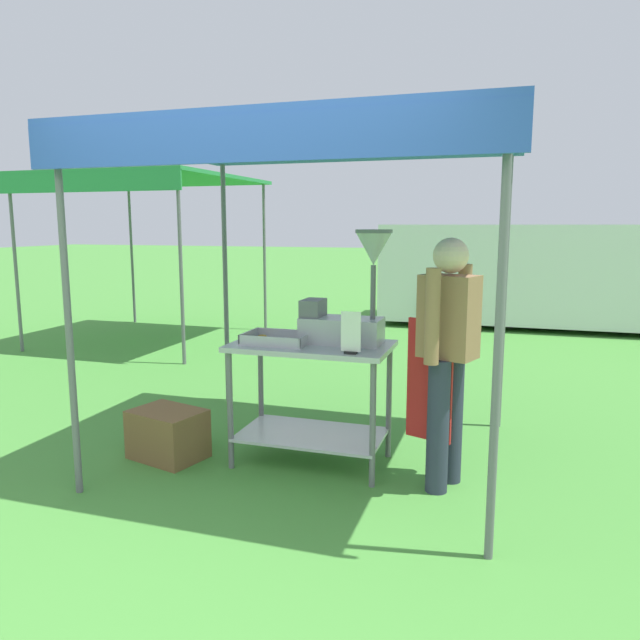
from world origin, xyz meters
TOP-DOWN VIEW (x-y plane):
  - ground_plane at (0.00, 6.00)m, footprint 70.00×70.00m
  - stall_canopy at (0.11, 1.47)m, footprint 2.72×2.32m
  - donut_cart at (0.11, 1.37)m, footprint 1.11×0.64m
  - donut_tray at (-0.13, 1.32)m, footprint 0.45×0.33m
  - donut_fryer at (0.35, 1.46)m, footprint 0.62×0.28m
  - menu_sign at (0.46, 1.14)m, footprint 0.13×0.05m
  - vendor at (1.05, 1.26)m, footprint 0.46×0.53m
  - supply_crate at (-0.92, 1.14)m, footprint 0.59×0.49m
  - van_white at (2.17, 8.22)m, footprint 5.77×2.12m
  - neighbour_tent at (-3.58, 5.03)m, footprint 2.67×2.76m

SIDE VIEW (x-z plane):
  - ground_plane at x=0.00m, z-range 0.00..0.00m
  - supply_crate at x=-0.92m, z-range 0.00..0.36m
  - donut_cart at x=0.11m, z-range 0.18..1.05m
  - van_white at x=2.17m, z-range 0.03..1.72m
  - donut_tray at x=-0.13m, z-range 0.85..0.92m
  - vendor at x=1.05m, z-range 0.10..1.71m
  - menu_sign at x=0.46m, z-range 0.85..1.12m
  - donut_fryer at x=0.35m, z-range 0.75..1.54m
  - stall_canopy at x=0.11m, z-range 1.05..3.33m
  - neighbour_tent at x=-3.58m, z-range 1.10..3.46m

